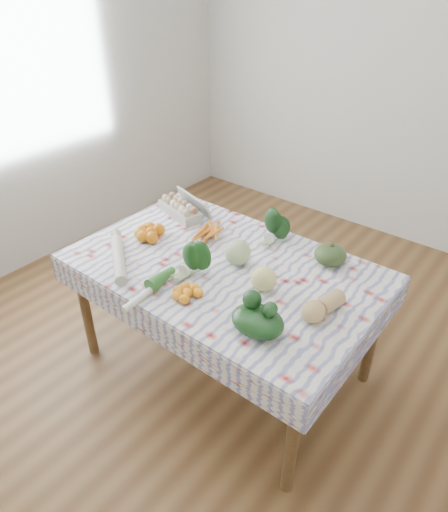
{
  "coord_description": "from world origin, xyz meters",
  "views": [
    {
      "loc": [
        1.28,
        -1.6,
        2.16
      ],
      "look_at": [
        0.0,
        0.0,
        0.82
      ],
      "focal_mm": 32.0,
      "sensor_mm": 36.0,
      "label": 1
    }
  ],
  "objects_px": {
    "cabbage": "(238,253)",
    "grapefruit": "(264,279)",
    "dining_table": "(224,277)",
    "kabocha_squash": "(330,255)",
    "egg_carton": "(180,209)",
    "butternut_squash": "(323,305)"
  },
  "relations": [
    {
      "from": "dining_table",
      "to": "grapefruit",
      "type": "bearing_deg",
      "value": -8.71
    },
    {
      "from": "egg_carton",
      "to": "kabocha_squash",
      "type": "distance_m",
      "value": 1.03
    },
    {
      "from": "dining_table",
      "to": "kabocha_squash",
      "type": "distance_m",
      "value": 0.59
    },
    {
      "from": "cabbage",
      "to": "butternut_squash",
      "type": "distance_m",
      "value": 0.57
    },
    {
      "from": "kabocha_squash",
      "to": "grapefruit",
      "type": "distance_m",
      "value": 0.44
    },
    {
      "from": "grapefruit",
      "to": "cabbage",
      "type": "bearing_deg",
      "value": 157.27
    },
    {
      "from": "cabbage",
      "to": "butternut_squash",
      "type": "relative_size",
      "value": 0.59
    },
    {
      "from": "kabocha_squash",
      "to": "grapefruit",
      "type": "relative_size",
      "value": 1.38
    },
    {
      "from": "butternut_squash",
      "to": "kabocha_squash",
      "type": "bearing_deg",
      "value": 123.48
    },
    {
      "from": "egg_carton",
      "to": "cabbage",
      "type": "relative_size",
      "value": 2.42
    },
    {
      "from": "egg_carton",
      "to": "butternut_squash",
      "type": "relative_size",
      "value": 1.43
    },
    {
      "from": "dining_table",
      "to": "kabocha_squash",
      "type": "xyz_separation_m",
      "value": [
        0.44,
        0.37,
        0.14
      ]
    },
    {
      "from": "cabbage",
      "to": "grapefruit",
      "type": "bearing_deg",
      "value": -22.73
    },
    {
      "from": "dining_table",
      "to": "grapefruit",
      "type": "distance_m",
      "value": 0.33
    },
    {
      "from": "dining_table",
      "to": "cabbage",
      "type": "xyz_separation_m",
      "value": [
        0.05,
        0.06,
        0.15
      ]
    },
    {
      "from": "dining_table",
      "to": "egg_carton",
      "type": "relative_size",
      "value": 4.68
    },
    {
      "from": "egg_carton",
      "to": "cabbage",
      "type": "height_order",
      "value": "cabbage"
    },
    {
      "from": "dining_table",
      "to": "cabbage",
      "type": "distance_m",
      "value": 0.17
    },
    {
      "from": "kabocha_squash",
      "to": "grapefruit",
      "type": "bearing_deg",
      "value": -110.0
    },
    {
      "from": "cabbage",
      "to": "grapefruit",
      "type": "xyz_separation_m",
      "value": [
        0.24,
        -0.1,
        -0.01
      ]
    },
    {
      "from": "grapefruit",
      "to": "dining_table",
      "type": "bearing_deg",
      "value": 171.29
    },
    {
      "from": "kabocha_squash",
      "to": "dining_table",
      "type": "bearing_deg",
      "value": -139.87
    }
  ]
}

